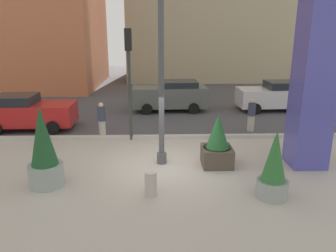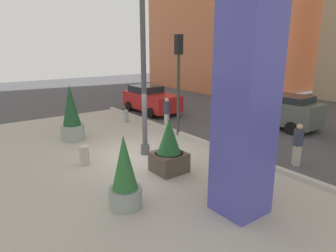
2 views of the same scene
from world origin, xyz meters
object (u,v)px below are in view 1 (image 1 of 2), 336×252
Objects in this scene: potted_plant_near_right at (217,144)px; car_passing_lane at (272,96)px; potted_plant_curbside at (274,169)px; potted_plant_by_pillar at (44,152)px; traffic_light_corner at (129,67)px; pedestrian_crossing at (252,113)px; lamp_post at (161,64)px; art_pillar_blue at (314,81)px; fire_hydrant at (40,138)px; pedestrian_by_curb at (102,118)px; concrete_bollard at (151,184)px; car_far_lane at (28,112)px; car_curb_west at (170,96)px.

potted_plant_near_right is 9.66m from car_passing_lane.
potted_plant_by_pillar is at bearing 171.95° from potted_plant_curbside.
pedestrian_crossing is (5.67, 1.09, -2.33)m from traffic_light_corner.
potted_plant_curbside is (6.84, -0.97, -0.22)m from potted_plant_by_pillar.
pedestrian_crossing is at bearing -119.70° from car_passing_lane.
car_passing_lane is (8.11, 5.36, -2.33)m from traffic_light_corner.
potted_plant_by_pillar is (-3.64, -1.69, -2.50)m from lamp_post.
art_pillar_blue is at bearing -0.31° from potted_plant_near_right.
fire_hydrant is (-10.27, 2.22, -2.69)m from art_pillar_blue.
potted_plant_by_pillar is at bearing -68.48° from fire_hydrant.
potted_plant_near_right is 0.40× the size of traffic_light_corner.
lamp_post reaches higher than fire_hydrant.
lamp_post is 4.87m from pedestrian_by_curb.
car_passing_lane is (7.12, 10.56, 0.50)m from concrete_bollard.
lamp_post is 1.55× the size of traffic_light_corner.
lamp_post is at bearing -20.87° from fire_hydrant.
traffic_light_corner is at bearing 62.65° from potted_plant_by_pillar.
potted_plant_curbside is 1.27× the size of pedestrian_by_curb.
lamp_post reaches higher than car_far_lane.
potted_plant_curbside reaches higher than concrete_bollard.
car_passing_lane is at bearing 33.48° from traffic_light_corner.
concrete_bollard is at bearing -158.77° from art_pillar_blue.
lamp_post is 1.21× the size of art_pillar_blue.
fire_hydrant is at bearing 111.52° from potted_plant_by_pillar.
potted_plant_curbside is at bearing -50.14° from traffic_light_corner.
concrete_bollard is 0.47× the size of pedestrian_crossing.
potted_plant_near_right is at bearing 42.92° from concrete_bollard.
fire_hydrant is 0.19× the size of car_passing_lane.
potted_plant_near_right is 8.56m from car_curb_west.
potted_plant_near_right is at bearing -42.38° from traffic_light_corner.
car_curb_west is at bearing 99.21° from potted_plant_near_right.
car_far_lane is (-13.25, -3.59, -0.02)m from car_passing_lane.
pedestrian_by_curb is at bearing -21.31° from car_far_lane.
pedestrian_crossing is (7.98, 5.55, -0.24)m from potted_plant_by_pillar.
concrete_bollard is 0.18× the size of car_far_lane.
car_passing_lane is at bearing 15.16° from car_far_lane.
car_far_lane reaches higher than pedestrian_by_curb.
car_curb_west is 6.09m from pedestrian_by_curb.
pedestrian_by_curb is (0.99, 4.74, -0.22)m from potted_plant_by_pillar.
lamp_post reaches higher than potted_plant_near_right.
art_pillar_blue reaches higher than car_passing_lane.
fire_hydrant is 1.00× the size of concrete_bollard.
car_curb_west is at bearing 118.41° from art_pillar_blue.
pedestrian_crossing is (-2.44, -4.27, 0.00)m from car_passing_lane.
art_pillar_blue is (5.20, -0.28, -0.56)m from lamp_post.
traffic_light_corner is 1.12× the size of car_far_lane.
car_curb_west is at bearing 66.68° from potted_plant_by_pillar.
car_passing_lane reaches higher than concrete_bollard.
potted_plant_curbside is 12.06m from car_far_lane.
potted_plant_near_right is (1.99, -0.26, -2.79)m from lamp_post.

